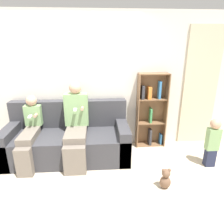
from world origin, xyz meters
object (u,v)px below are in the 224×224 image
adult_seated (76,123)px  child_seated (29,132)px  teddy_bear (165,179)px  bookshelf (151,110)px  toddler_standing (213,141)px  couch (69,140)px

adult_seated → child_seated: (-0.77, -0.06, -0.12)m
child_seated → teddy_bear: (2.10, -0.82, -0.43)m
adult_seated → bookshelf: bookshelf is taller
adult_seated → toddler_standing: size_ratio=1.61×
toddler_standing → teddy_bear: 1.11m
adult_seated → bookshelf: 1.50m
teddy_bear → child_seated: bearing=158.7°
child_seated → couch: bearing=15.4°
couch → toddler_standing: bearing=-11.2°
bookshelf → teddy_bear: bearing=-94.2°
adult_seated → couch: bearing=146.4°
couch → adult_seated: (0.16, -0.11, 0.38)m
toddler_standing → bookshelf: bearing=135.0°
couch → toddler_standing: size_ratio=2.53×
child_seated → toddler_standing: size_ratio=1.33×
couch → adult_seated: size_ratio=1.57×
couch → adult_seated: 0.43m
adult_seated → child_seated: size_ratio=1.21×
child_seated → toddler_standing: (3.03, -0.31, -0.12)m
couch → child_seated: bearing=-164.6°
bookshelf → toddler_standing: bearing=-45.0°
child_seated → toddler_standing: bearing=-5.8°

